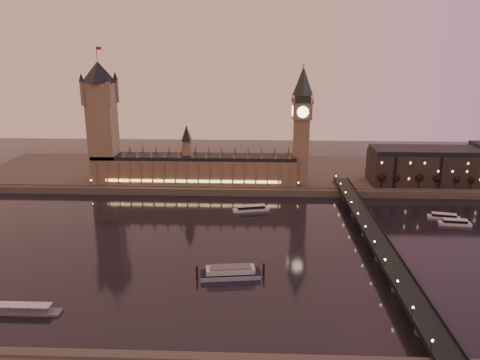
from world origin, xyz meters
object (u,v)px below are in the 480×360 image
object	(u,v)px
cruise_boat_b	(444,216)
moored_barge	(230,272)
cruise_boat_a	(251,209)
pontoon_pier	(20,310)

from	to	relation	value
cruise_boat_b	moored_barge	xyz separation A→B (m)	(-153.98, -98.08, 1.12)
cruise_boat_a	pontoon_pier	distance (m)	185.25
cruise_boat_a	pontoon_pier	world-z (taller)	pontoon_pier
cruise_boat_a	cruise_boat_b	size ratio (longest dim) A/B	1.24
moored_barge	pontoon_pier	bearing A→B (deg)	-165.44
moored_barge	cruise_boat_a	bearing A→B (deg)	77.61
cruise_boat_a	cruise_boat_b	distance (m)	144.80
cruise_boat_b	moored_barge	world-z (taller)	moored_barge
cruise_boat_b	pontoon_pier	bearing A→B (deg)	-138.44
cruise_boat_b	pontoon_pier	world-z (taller)	pontoon_pier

